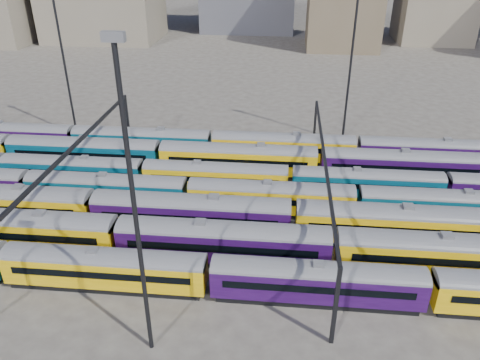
# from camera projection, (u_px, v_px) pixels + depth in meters

# --- Properties ---
(ground) EXTENTS (500.00, 500.00, 0.00)m
(ground) POSITION_uv_depth(u_px,v_px,m) (238.00, 212.00, 58.03)
(ground) COLOR #423C37
(ground) RESTS_ON ground
(rake_0) EXTENTS (120.13, 2.93, 4.93)m
(rake_0) POSITION_uv_depth(u_px,v_px,m) (209.00, 272.00, 43.74)
(rake_0) COLOR black
(rake_0) RESTS_ON ground
(rake_1) EXTENTS (156.42, 3.27, 5.51)m
(rake_1) POSITION_uv_depth(u_px,v_px,m) (223.00, 239.00, 47.92)
(rake_1) COLOR black
(rake_1) RESTS_ON ground
(rake_2) EXTENTS (113.98, 3.34, 5.63)m
(rake_2) POSITION_uv_depth(u_px,v_px,m) (191.00, 210.00, 52.66)
(rake_2) COLOR black
(rake_2) RESTS_ON ground
(rake_3) EXTENTS (101.93, 2.99, 5.03)m
(rake_3) POSITION_uv_depth(u_px,v_px,m) (271.00, 195.00, 56.44)
(rake_3) COLOR black
(rake_3) RESTS_ON ground
(rake_4) EXTENTS (116.91, 2.85, 4.79)m
(rake_4) POSITION_uv_depth(u_px,v_px,m) (290.00, 177.00, 60.69)
(rake_4) COLOR black
(rake_4) RESTS_ON ground
(rake_5) EXTENTS (156.53, 3.27, 5.52)m
(rake_5) POSITION_uv_depth(u_px,v_px,m) (238.00, 156.00, 65.54)
(rake_5) COLOR black
(rake_5) RESTS_ON ground
(rake_6) EXTENTS (128.73, 3.14, 5.29)m
(rake_6) POSITION_uv_depth(u_px,v_px,m) (212.00, 142.00, 70.39)
(rake_6) COLOR black
(rake_6) RESTS_ON ground
(gantry_1) EXTENTS (0.35, 40.35, 8.03)m
(gantry_1) POSITION_uv_depth(u_px,v_px,m) (74.00, 155.00, 56.59)
(gantry_1) COLOR black
(gantry_1) RESTS_ON ground
(gantry_2) EXTENTS (0.35, 40.35, 8.03)m
(gantry_2) POSITION_uv_depth(u_px,v_px,m) (324.00, 166.00, 53.97)
(gantry_2) COLOR black
(gantry_2) RESTS_ON ground
(mast_1) EXTENTS (1.40, 0.50, 25.60)m
(mast_1) POSITION_uv_depth(u_px,v_px,m) (62.00, 52.00, 73.42)
(mast_1) COLOR black
(mast_1) RESTS_ON ground
(mast_2) EXTENTS (1.40, 0.50, 25.60)m
(mast_2) POSITION_uv_depth(u_px,v_px,m) (134.00, 203.00, 32.58)
(mast_2) COLOR black
(mast_2) RESTS_ON ground
(mast_3) EXTENTS (1.40, 0.50, 25.60)m
(mast_3) POSITION_uv_depth(u_px,v_px,m) (352.00, 56.00, 71.26)
(mast_3) COLOR black
(mast_3) RESTS_ON ground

